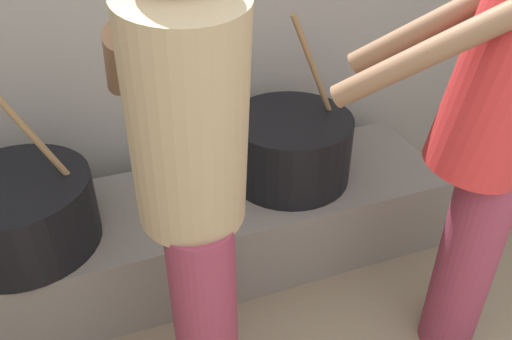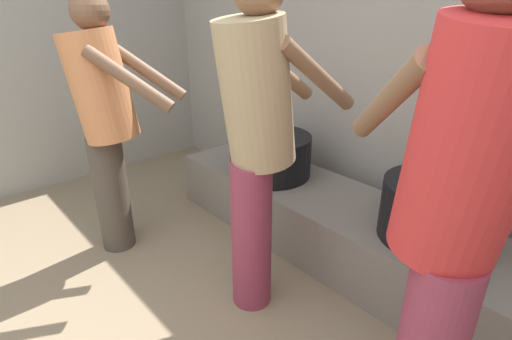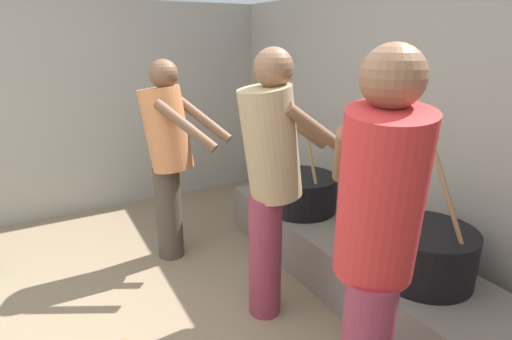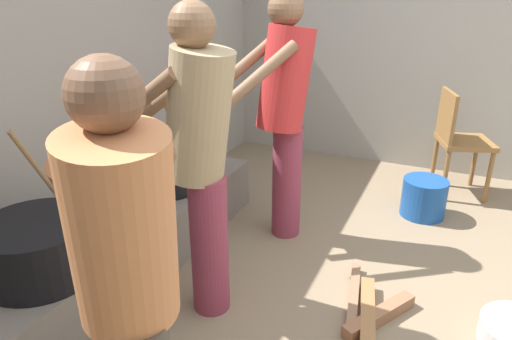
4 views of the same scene
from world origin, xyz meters
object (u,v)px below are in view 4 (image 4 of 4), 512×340
(bucket_blue_plastic, at_px, (424,198))
(cook_in_orange_shirt, at_px, (129,281))
(cook_in_tan_shirt, at_px, (199,149))
(cooking_pot_main, at_px, (164,166))
(cooking_pot_secondary, at_px, (40,248))
(cook_in_red_shirt, at_px, (284,105))
(chair_brown_wood, at_px, (458,138))

(bucket_blue_plastic, bearing_deg, cook_in_orange_shirt, 165.42)
(bucket_blue_plastic, bearing_deg, cook_in_tan_shirt, 148.82)
(cooking_pot_main, height_order, cook_in_tan_shirt, cook_in_tan_shirt)
(cooking_pot_main, bearing_deg, cook_in_tan_shirt, -131.93)
(cooking_pot_secondary, relative_size, cook_in_tan_shirt, 0.45)
(cooking_pot_main, relative_size, cook_in_tan_shirt, 0.46)
(cooking_pot_main, distance_m, bucket_blue_plastic, 1.97)
(cooking_pot_secondary, relative_size, cook_in_red_shirt, 0.44)
(cook_in_red_shirt, xyz_separation_m, bucket_blue_plastic, (0.71, -0.89, -0.80))
(cooking_pot_secondary, height_order, chair_brown_wood, cooking_pot_secondary)
(cook_in_red_shirt, height_order, chair_brown_wood, cook_in_red_shirt)
(cook_in_red_shirt, distance_m, chair_brown_wood, 1.70)
(cook_in_orange_shirt, bearing_deg, cooking_pot_secondary, 65.51)
(cooking_pot_secondary, distance_m, bucket_blue_plastic, 2.68)
(cooking_pot_secondary, distance_m, cook_in_red_shirt, 1.64)
(cooking_pot_secondary, height_order, bucket_blue_plastic, cooking_pot_secondary)
(cook_in_orange_shirt, bearing_deg, bucket_blue_plastic, -14.58)
(chair_brown_wood, relative_size, bucket_blue_plastic, 2.65)
(cook_in_orange_shirt, bearing_deg, chair_brown_wood, -15.12)
(cooking_pot_main, height_order, bucket_blue_plastic, cooking_pot_main)
(cooking_pot_secondary, distance_m, cook_in_orange_shirt, 1.06)
(cooking_pot_main, height_order, chair_brown_wood, cooking_pot_main)
(cook_in_orange_shirt, relative_size, bucket_blue_plastic, 4.56)
(chair_brown_wood, bearing_deg, cook_in_red_shirt, 139.63)
(cook_in_tan_shirt, relative_size, chair_brown_wood, 1.83)
(cooking_pot_main, relative_size, cook_in_red_shirt, 0.45)
(cooking_pot_main, bearing_deg, cook_in_red_shirt, -66.44)
(cook_in_tan_shirt, relative_size, bucket_blue_plastic, 4.85)
(cook_in_tan_shirt, height_order, cook_in_red_shirt, cook_in_red_shirt)
(cooking_pot_main, xyz_separation_m, cook_in_orange_shirt, (-1.52, -0.97, 0.34))
(cook_in_orange_shirt, xyz_separation_m, bucket_blue_plastic, (2.56, -0.67, -0.71))
(cooking_pot_secondary, xyz_separation_m, cook_in_orange_shirt, (-0.41, -0.91, 0.35))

